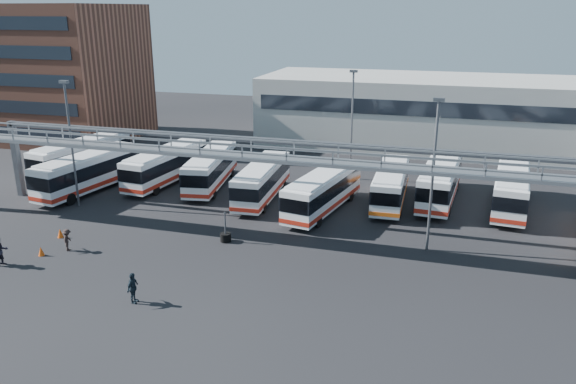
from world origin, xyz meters
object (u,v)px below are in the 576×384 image
(bus_1, at_px, (89,171))
(bus_4, at_px, (262,180))
(bus_7, at_px, (440,180))
(cone_right, at_px, (41,251))
(bus_6, at_px, (391,184))
(bus_0, at_px, (82,155))
(bus_2, at_px, (166,164))
(bus_5, at_px, (323,190))
(light_pole_back, at_px, (352,119))
(pedestrian_d, at_px, (133,288))
(cone_left, at_px, (60,233))
(light_pole_mid, at_px, (433,168))
(tire_stack, at_px, (226,236))
(pedestrian_c, at_px, (68,240))
(bus_3, at_px, (211,168))
(pedestrian_b, at_px, (0,251))
(bus_8, at_px, (511,188))
(light_pole_left, at_px, (71,138))

(bus_1, xyz_separation_m, bus_4, (15.30, 2.21, -0.16))
(bus_7, bearing_deg, cone_right, -138.19)
(bus_6, bearing_deg, bus_0, 178.04)
(bus_2, distance_m, bus_6, 20.56)
(bus_2, relative_size, bus_5, 1.01)
(light_pole_back, relative_size, bus_5, 0.95)
(light_pole_back, height_order, bus_7, light_pole_back)
(pedestrian_d, bearing_deg, cone_left, 53.78)
(light_pole_mid, relative_size, bus_4, 0.98)
(tire_stack, bearing_deg, bus_6, 48.68)
(light_pole_mid, bearing_deg, bus_6, 111.47)
(light_pole_mid, distance_m, cone_right, 26.13)
(pedestrian_c, relative_size, cone_right, 2.45)
(tire_stack, bearing_deg, pedestrian_d, -99.38)
(light_pole_back, bearing_deg, bus_6, -53.57)
(bus_7, bearing_deg, bus_6, -151.99)
(bus_7, bearing_deg, bus_3, -170.68)
(bus_4, bearing_deg, light_pole_mid, -29.18)
(bus_0, height_order, bus_7, bus_7)
(light_pole_back, xyz_separation_m, bus_1, (-21.35, -10.32, -3.84))
(bus_0, bearing_deg, pedestrian_d, -38.77)
(bus_1, height_order, bus_3, bus_1)
(bus_4, relative_size, pedestrian_c, 6.83)
(bus_0, relative_size, pedestrian_d, 6.34)
(pedestrian_b, bearing_deg, bus_7, -23.79)
(bus_5, height_order, pedestrian_d, bus_5)
(light_pole_mid, distance_m, bus_7, 11.29)
(bus_7, xyz_separation_m, tire_stack, (-13.91, -13.09, -1.48))
(light_pole_back, bearing_deg, pedestrian_c, -124.44)
(bus_0, relative_size, tire_stack, 5.19)
(bus_1, bearing_deg, pedestrian_c, -52.72)
(light_pole_mid, distance_m, tire_stack, 14.77)
(bus_8, distance_m, tire_stack, 23.22)
(bus_0, height_order, tire_stack, bus_0)
(bus_6, bearing_deg, light_pole_left, -163.43)
(pedestrian_c, xyz_separation_m, tire_stack, (9.51, 4.43, -0.39))
(bus_1, bearing_deg, light_pole_back, 34.55)
(bus_0, height_order, cone_right, bus_0)
(bus_5, relative_size, pedestrian_c, 7.09)
(tire_stack, bearing_deg, bus_0, 149.45)
(tire_stack, bearing_deg, bus_5, 57.14)
(light_pole_mid, relative_size, cone_left, 15.47)
(bus_3, relative_size, bus_7, 0.97)
(bus_3, xyz_separation_m, bus_6, (16.15, -0.01, -0.08))
(light_pole_back, xyz_separation_m, cone_right, (-16.23, -23.13, -5.42))
(light_pole_back, height_order, bus_1, light_pole_back)
(bus_4, bearing_deg, bus_1, -174.86)
(bus_5, xyz_separation_m, pedestrian_c, (-14.61, -12.33, -1.01))
(bus_2, xyz_separation_m, tire_stack, (10.54, -11.25, -1.43))
(bus_4, bearing_deg, bus_3, 156.96)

